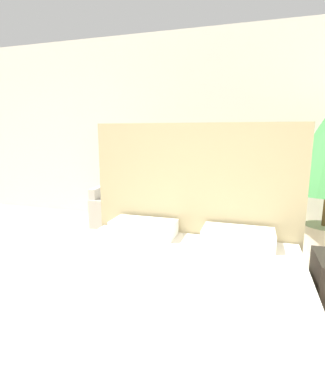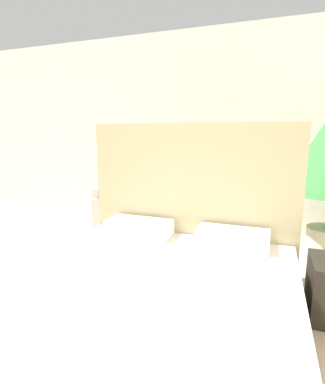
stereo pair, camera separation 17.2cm
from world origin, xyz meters
name	(u,v)px [view 1 (the left image)]	position (x,y,z in m)	size (l,w,h in m)	color
wall_back	(173,130)	(0.00, 4.11, 1.45)	(10.00, 0.06, 2.90)	silver
bed	(165,302)	(0.73, 1.23, 0.29)	(1.93, 2.11, 1.50)	#4C4238
armchair_near_window_left	(116,207)	(-0.76, 3.56, 0.28)	(0.64, 0.60, 0.90)	#B7B2A8
armchair_near_window_right	(171,211)	(0.12, 3.56, 0.28)	(0.62, 0.59, 0.90)	#B7B2A8
side_table	(143,211)	(-0.32, 3.55, 0.26)	(0.29, 0.29, 0.51)	gold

